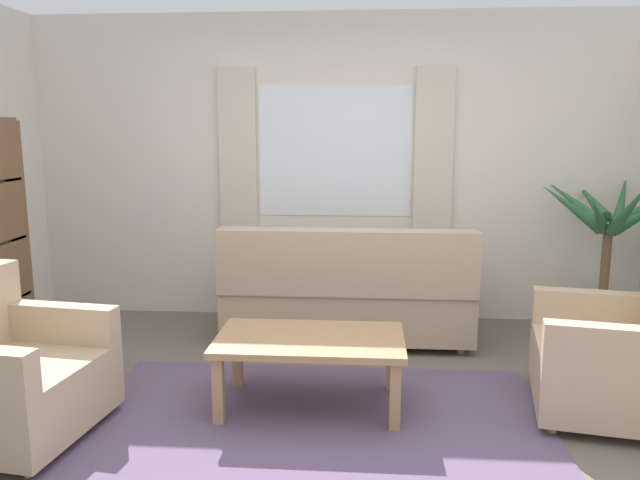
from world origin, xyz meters
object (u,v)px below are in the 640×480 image
(armchair_right, at_px, (621,357))
(coffee_table, at_px, (310,346))
(potted_plant, at_px, (604,271))
(couch, at_px, (347,295))
(armchair_left, at_px, (2,374))

(armchair_right, xyz_separation_m, coffee_table, (-1.79, -0.03, 0.03))
(potted_plant, bearing_deg, armchair_right, -105.93)
(armchair_right, height_order, coffee_table, armchair_right)
(armchair_right, distance_m, coffee_table, 1.79)
(coffee_table, bearing_deg, couch, 81.44)
(couch, bearing_deg, potted_plant, -174.21)
(armchair_left, bearing_deg, couch, -39.31)
(armchair_left, bearing_deg, armchair_right, -74.11)
(armchair_left, height_order, armchair_right, same)
(armchair_right, relative_size, coffee_table, 0.89)
(potted_plant, bearing_deg, couch, -174.21)
(couch, bearing_deg, armchair_right, 143.75)
(couch, bearing_deg, armchair_left, 43.28)
(armchair_left, bearing_deg, coffee_table, -66.20)
(couch, xyz_separation_m, potted_plant, (2.00, 0.20, 0.18))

